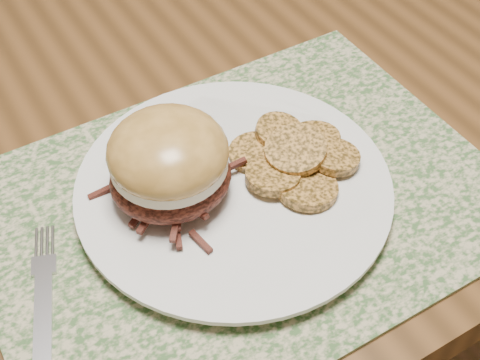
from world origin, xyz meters
name	(u,v)px	position (x,y,z in m)	size (l,w,h in m)	color
dining_table	(56,136)	(0.00, 0.00, 0.67)	(1.50, 0.90, 0.75)	brown
placemat	(241,203)	(0.09, -0.26, 0.75)	(0.45, 0.33, 0.00)	#3C5E30
dinner_plate	(234,189)	(0.09, -0.25, 0.76)	(0.26, 0.26, 0.02)	white
pork_sandwich	(169,162)	(0.04, -0.23, 0.81)	(0.11, 0.11, 0.08)	black
roasted_potatoes	(294,157)	(0.15, -0.25, 0.78)	(0.11, 0.13, 0.03)	#BC8037
fork	(43,310)	(-0.09, -0.27, 0.76)	(0.07, 0.16, 0.00)	silver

